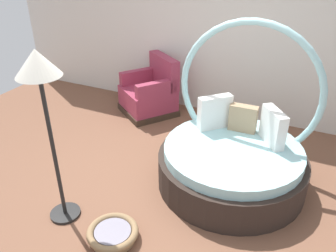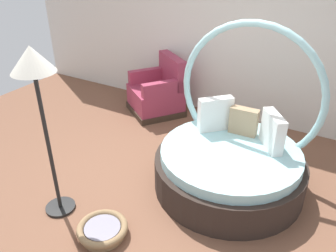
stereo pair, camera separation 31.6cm
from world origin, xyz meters
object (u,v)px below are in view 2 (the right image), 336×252
at_px(pet_basket, 103,230).
at_px(floor_lamp, 35,77).
at_px(red_armchair, 158,93).
at_px(round_daybed, 232,157).

height_order(pet_basket, floor_lamp, floor_lamp).
bearing_deg(red_armchair, round_daybed, -35.00).
distance_m(round_daybed, pet_basket, 1.66).
relative_size(pet_basket, floor_lamp, 0.28).
height_order(round_daybed, red_armchair, round_daybed).
distance_m(red_armchair, floor_lamp, 2.89).
distance_m(red_armchair, pet_basket, 2.86).
height_order(red_armchair, pet_basket, red_armchair).
bearing_deg(pet_basket, floor_lamp, 173.61).
xyz_separation_m(red_armchair, pet_basket, (0.98, -2.68, -0.26)).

